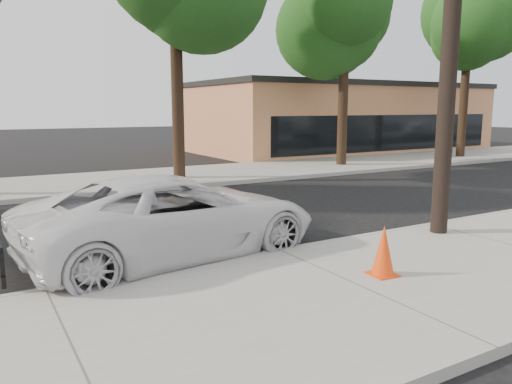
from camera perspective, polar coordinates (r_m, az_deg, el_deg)
ground at (r=11.04m, az=-3.36°, el=-4.67°), size 120.00×120.00×0.00m
near_sidewalk at (r=7.60m, az=11.79°, el=-10.97°), size 90.00×4.40×0.15m
far_sidewalk at (r=18.86m, az=-15.16°, el=1.24°), size 90.00×5.00×0.15m
curb_near at (r=9.26m, az=2.59°, el=-7.00°), size 90.00×0.12×0.16m
building_main at (r=32.96m, az=8.99°, el=8.28°), size 18.00×10.00×4.00m
utility_pole at (r=11.03m, az=21.56°, el=19.30°), size 1.40×0.34×9.00m
tree_d at (r=23.34m, az=10.79°, el=18.47°), size 4.50×4.35×8.75m
tree_e at (r=29.07m, az=23.65°, el=16.73°), size 4.80×4.65×9.25m
police_cruiser at (r=9.23m, az=-9.31°, el=-2.75°), size 5.77×3.18×1.53m
traffic_cone at (r=8.01m, az=14.36°, el=-6.57°), size 0.44×0.44×0.79m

